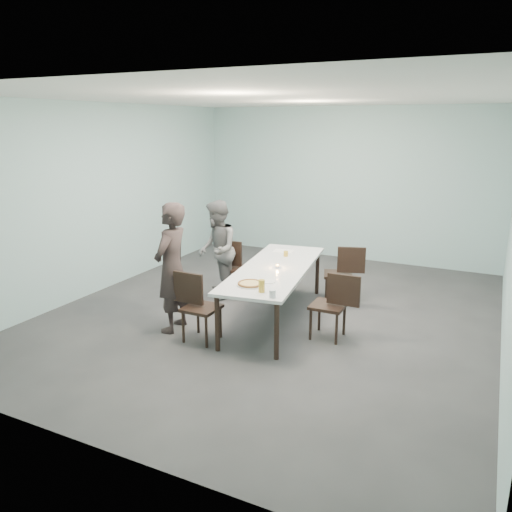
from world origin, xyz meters
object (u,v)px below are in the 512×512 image
at_px(beer_glass, 262,286).
at_px(chair_far_left, 236,264).
at_px(chair_near_right, 335,301).
at_px(diner_far, 217,250).
at_px(water_tumbler, 272,294).
at_px(side_plate, 268,282).
at_px(diner_near, 172,268).
at_px(amber_tumbler, 286,254).
at_px(chair_far_right, 343,270).
at_px(chair_near_left, 196,302).
at_px(pizza, 250,284).
at_px(tealight, 277,267).
at_px(table, 275,271).

bearing_deg(beer_glass, chair_far_left, 126.56).
bearing_deg(chair_near_right, diner_far, -18.51).
bearing_deg(water_tumbler, side_plate, 119.61).
height_order(chair_far_left, diner_near, diner_near).
xyz_separation_m(diner_near, amber_tumbler, (0.96, 1.55, -0.07)).
distance_m(chair_near_right, chair_far_right, 1.41).
distance_m(chair_far_left, diner_far, 0.42).
bearing_deg(side_plate, chair_near_right, 23.89).
bearing_deg(diner_near, chair_near_left, 67.92).
bearing_deg(water_tumbler, chair_far_right, 84.98).
relative_size(pizza, tealight, 6.07).
xyz_separation_m(chair_far_left, pizza, (1.03, -1.53, 0.27)).
relative_size(diner_far, tealight, 27.59).
xyz_separation_m(chair_far_right, side_plate, (-0.48, -1.72, 0.25)).
relative_size(side_plate, beer_glass, 1.20).
bearing_deg(beer_glass, diner_near, 176.75).
height_order(chair_far_right, amber_tumbler, chair_far_right).
height_order(diner_near, diner_far, diner_near).
height_order(table, side_plate, side_plate).
height_order(table, chair_far_right, chair_far_right).
xyz_separation_m(chair_far_left, side_plate, (1.17, -1.32, 0.25)).
height_order(water_tumbler, tealight, water_tumbler).
xyz_separation_m(table, chair_near_right, (0.96, -0.30, -0.19)).
distance_m(chair_near_left, pizza, 0.74).
bearing_deg(chair_far_left, pizza, -59.87).
distance_m(diner_near, tealight, 1.44).
bearing_deg(chair_far_right, beer_glass, 61.82).
height_order(table, pizza, pizza).
height_order(diner_near, beer_glass, diner_near).
bearing_deg(tealight, diner_near, -139.83).
bearing_deg(tealight, diner_far, 160.27).
height_order(diner_far, tealight, diner_far).
xyz_separation_m(chair_near_right, amber_tumbler, (-1.05, 0.90, 0.29)).
relative_size(table, diner_far, 1.75).
height_order(diner_far, water_tumbler, diner_far).
distance_m(chair_far_left, beer_glass, 2.14).
bearing_deg(diner_near, chair_far_right, 134.18).
distance_m(chair_near_right, diner_far, 2.26).
xyz_separation_m(chair_far_left, tealight, (1.03, -0.70, 0.27)).
height_order(beer_glass, water_tumbler, beer_glass).
distance_m(chair_near_left, diner_near, 0.58).
height_order(chair_far_left, side_plate, chair_far_left).
distance_m(table, diner_near, 1.42).
xyz_separation_m(diner_near, diner_far, (-0.11, 1.36, -0.09)).
bearing_deg(amber_tumbler, pizza, -84.57).
bearing_deg(chair_near_right, water_tumbler, 60.05).
height_order(water_tumbler, amber_tumbler, water_tumbler).
relative_size(chair_far_right, diner_near, 0.51).
distance_m(pizza, beer_glass, 0.29).
relative_size(chair_near_left, pizza, 2.56).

